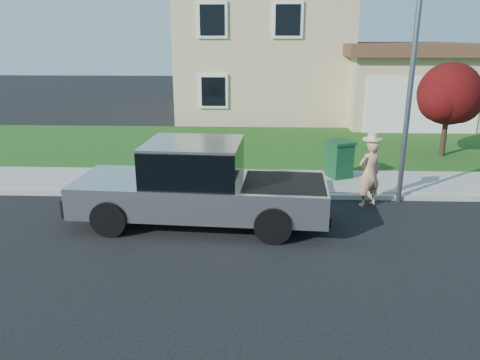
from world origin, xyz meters
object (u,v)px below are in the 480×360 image
Objects in this scene: pickup_truck at (200,186)px; trash_bin at (339,159)px; ornamental_tree at (450,97)px; street_lamp at (413,76)px; woman at (370,172)px.

pickup_truck is 4.77m from trash_bin.
street_lamp is at bearing -120.99° from ornamental_tree.
street_lamp is at bearing 173.95° from woman.
trash_bin is at bearing -101.78° from woman.
street_lamp reaches higher than woman.
ornamental_tree is at bearing 42.30° from pickup_truck.
ornamental_tree reaches higher than pickup_truck.
street_lamp is (0.88, 0.28, 2.22)m from woman.
trash_bin is at bearing -144.96° from ornamental_tree.
woman is 2.41m from street_lamp.
woman is (3.94, 1.25, 0.00)m from pickup_truck.
ornamental_tree reaches higher than woman.
woman is at bearing 21.24° from pickup_truck.
woman is 6.05m from ornamental_tree.
woman is at bearing -126.88° from ornamental_tree.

